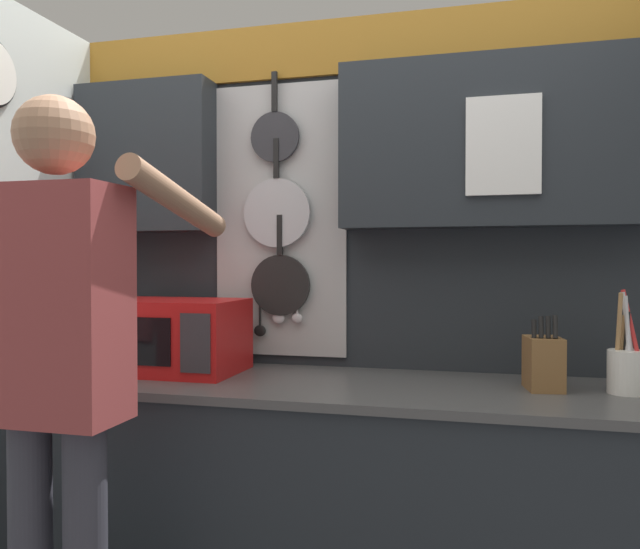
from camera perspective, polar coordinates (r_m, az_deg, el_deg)
base_cabinet_counter at (r=2.38m, az=0.63°, el=-20.60°), size 2.33×0.67×0.91m
back_wall_unit at (r=2.51m, az=2.94°, el=3.27°), size 2.90×0.22×2.31m
microwave at (r=2.50m, az=-13.26°, el=-5.47°), size 0.52×0.37×0.28m
knife_block at (r=2.23m, az=19.75°, el=-7.58°), size 0.13×0.16×0.25m
utensil_crock at (r=2.27m, az=26.23°, el=-7.61°), size 0.12×0.12×0.34m
person at (r=1.93m, az=-22.75°, el=-6.41°), size 0.54×0.69×1.80m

